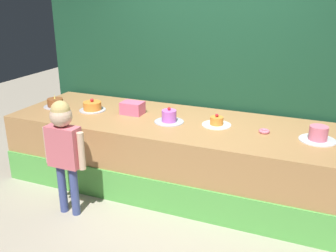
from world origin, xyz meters
TOP-DOWN VIEW (x-y plane):
  - ground_plane at (0.00, 0.00)m, footprint 12.00×12.00m
  - stage_platform at (0.00, 0.60)m, footprint 4.13×1.22m
  - curtain_backdrop at (0.00, 1.30)m, footprint 4.51×0.08m
  - child_figure at (-0.96, -0.37)m, footprint 0.45×0.21m
  - pink_box at (-0.75, 0.64)m, footprint 0.25×0.19m
  - donut at (0.75, 0.60)m, footprint 0.11×0.11m
  - cake_far_left at (-1.76, 0.53)m, footprint 0.29×0.29m
  - cake_left at (-1.26, 0.58)m, footprint 0.31×0.31m
  - cake_center_left at (-0.25, 0.53)m, footprint 0.32×0.32m
  - cake_center_right at (0.25, 0.63)m, footprint 0.31×0.31m
  - cake_right at (1.26, 0.58)m, footprint 0.34×0.34m

SIDE VIEW (x-z plane):
  - ground_plane at x=0.00m, z-range 0.00..0.00m
  - stage_platform at x=0.00m, z-range 0.00..0.77m
  - child_figure at x=-0.96m, z-range 0.17..1.34m
  - donut at x=0.75m, z-range 0.77..0.81m
  - cake_center_right at x=0.25m, z-range 0.74..0.87m
  - cake_far_left at x=-1.76m, z-range 0.74..0.90m
  - cake_left at x=-1.26m, z-range 0.75..0.90m
  - cake_center_left at x=-0.25m, z-range 0.74..0.91m
  - cake_right at x=1.26m, z-range 0.76..0.91m
  - pink_box at x=-0.75m, z-range 0.77..0.91m
  - curtain_backdrop at x=0.00m, z-range 0.00..3.07m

